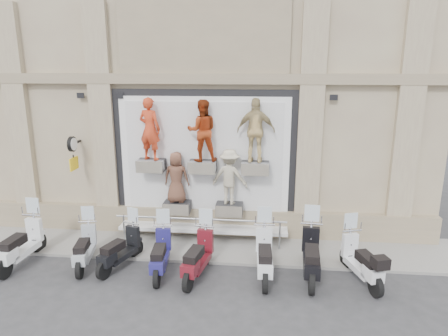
{
  "coord_description": "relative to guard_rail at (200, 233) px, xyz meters",
  "views": [
    {
      "loc": [
        1.79,
        -8.7,
        5.2
      ],
      "look_at": [
        0.71,
        1.9,
        2.47
      ],
      "focal_mm": 32.0,
      "sensor_mm": 36.0,
      "label": 1
    }
  ],
  "objects": [
    {
      "name": "scooter_h",
      "position": [
        3.03,
        -1.41,
        0.39
      ],
      "size": [
        0.76,
        2.14,
        1.7
      ],
      "primitive_type": null,
      "rotation": [
        0.0,
        0.0,
        -0.07
      ],
      "color": "black",
      "rests_on": "ground"
    },
    {
      "name": "clock_sign_bracket",
      "position": [
        -3.9,
        0.47,
        2.34
      ],
      "size": [
        0.1,
        0.8,
        1.02
      ],
      "color": "black",
      "rests_on": "ground"
    },
    {
      "name": "scooter_d",
      "position": [
        -1.91,
        -1.38,
        0.28
      ],
      "size": [
        1.1,
        1.9,
        1.48
      ],
      "primitive_type": null,
      "rotation": [
        0.0,
        0.0,
        -0.33
      ],
      "color": "black",
      "rests_on": "ground"
    },
    {
      "name": "scooter_b",
      "position": [
        -4.6,
        -1.5,
        0.37
      ],
      "size": [
        0.69,
        2.08,
        1.67
      ],
      "primitive_type": null,
      "rotation": [
        0.0,
        0.0,
        -0.05
      ],
      "color": "silver",
      "rests_on": "ground"
    },
    {
      "name": "scooter_i",
      "position": [
        4.24,
        -1.46,
        0.32
      ],
      "size": [
        1.1,
        2.01,
        1.57
      ],
      "primitive_type": null,
      "rotation": [
        0.0,
        0.0,
        0.3
      ],
      "color": "silver",
      "rests_on": "ground"
    },
    {
      "name": "scooter_g",
      "position": [
        1.87,
        -1.48,
        0.36
      ],
      "size": [
        0.66,
        2.04,
        1.64
      ],
      "primitive_type": null,
      "rotation": [
        0.0,
        0.0,
        0.03
      ],
      "color": "silver",
      "rests_on": "ground"
    },
    {
      "name": "shop_vitrine",
      "position": [
        0.1,
        0.74,
        2.01
      ],
      "size": [
        5.6,
        0.84,
        4.3
      ],
      "color": "black",
      "rests_on": "ground"
    },
    {
      "name": "scooter_e",
      "position": [
        -0.78,
        -1.57,
        0.3
      ],
      "size": [
        0.74,
        1.93,
        1.53
      ],
      "primitive_type": null,
      "rotation": [
        0.0,
        0.0,
        0.1
      ],
      "color": "navy",
      "rests_on": "ground"
    },
    {
      "name": "scooter_f",
      "position": [
        0.21,
        -1.65,
        0.33
      ],
      "size": [
        0.91,
        2.04,
        1.6
      ],
      "primitive_type": null,
      "rotation": [
        0.0,
        0.0,
        -0.17
      ],
      "color": "#570F17",
      "rests_on": "ground"
    },
    {
      "name": "building",
      "position": [
        0.0,
        5.0,
        5.54
      ],
      "size": [
        14.0,
        8.6,
        12.0
      ],
      "primitive_type": null,
      "color": "tan",
      "rests_on": "ground"
    },
    {
      "name": "guard_rail",
      "position": [
        0.0,
        0.0,
        0.0
      ],
      "size": [
        5.06,
        0.1,
        0.93
      ],
      "primitive_type": null,
      "color": "#9EA0A5",
      "rests_on": "ground"
    },
    {
      "name": "sidewalk",
      "position": [
        0.0,
        0.1,
        -0.43
      ],
      "size": [
        16.0,
        2.2,
        0.08
      ],
      "primitive_type": "cube",
      "color": "gray",
      "rests_on": "ground"
    },
    {
      "name": "ground",
      "position": [
        0.0,
        -2.0,
        -0.47
      ],
      "size": [
        90.0,
        90.0,
        0.0
      ],
      "primitive_type": "plane",
      "color": "#303033",
      "rests_on": "ground"
    },
    {
      "name": "scooter_c",
      "position": [
        -2.88,
        -1.39,
        0.27
      ],
      "size": [
        0.88,
        1.88,
        1.48
      ],
      "primitive_type": null,
      "rotation": [
        0.0,
        0.0,
        0.2
      ],
      "color": "#9AA0A7",
      "rests_on": "ground"
    }
  ]
}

